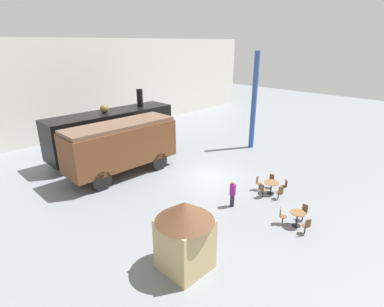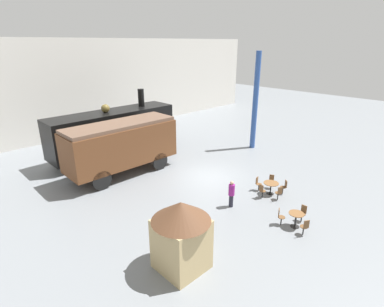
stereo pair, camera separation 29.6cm
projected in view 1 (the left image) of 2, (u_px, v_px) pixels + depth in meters
The scene contains 17 objects.
ground_plane at pixel (209, 177), 20.42m from camera, with size 80.00×80.00×0.00m, color gray.
backdrop_wall at pixel (93, 87), 28.97m from camera, with size 44.00×0.15×9.00m.
steam_locomotive at pixel (113, 130), 23.57m from camera, with size 10.14×2.51×5.03m.
passenger_coach_wooden at pixel (121, 144), 20.09m from camera, with size 7.56×2.56×3.65m.
cafe_table_near at pixel (297, 216), 14.78m from camera, with size 0.75×0.75×0.77m.
cafe_table_mid at pixel (271, 185), 17.99m from camera, with size 0.90×0.90×0.73m.
cafe_chair_0 at pixel (304, 211), 15.30m from camera, with size 0.36×0.36×0.87m.
cafe_chair_1 at pixel (282, 215), 14.97m from camera, with size 0.39×0.40×0.87m.
cafe_chair_2 at pixel (307, 225), 14.13m from camera, with size 0.39×0.40×0.87m.
cafe_chair_3 at pixel (285, 185), 18.05m from camera, with size 0.40×0.40×0.87m.
cafe_chair_4 at pixel (272, 180), 18.76m from camera, with size 0.40×0.39×0.87m.
cafe_chair_5 at pixel (258, 182), 18.44m from camera, with size 0.36×0.38×0.87m.
cafe_chair_6 at pixel (263, 190), 17.54m from camera, with size 0.37×0.36×0.87m.
cafe_chair_7 at pixel (280, 192), 17.30m from camera, with size 0.38×0.40×0.87m.
visitor_person at pixel (233, 193), 16.47m from camera, with size 0.34×0.34×1.57m.
ticket_kiosk at pixel (185, 232), 11.66m from camera, with size 2.34×2.34×3.00m.
support_pillar at pixel (254, 101), 24.82m from camera, with size 0.44×0.44×8.00m.
Camera 1 is at (-13.95, -12.32, 8.63)m, focal length 28.00 mm.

